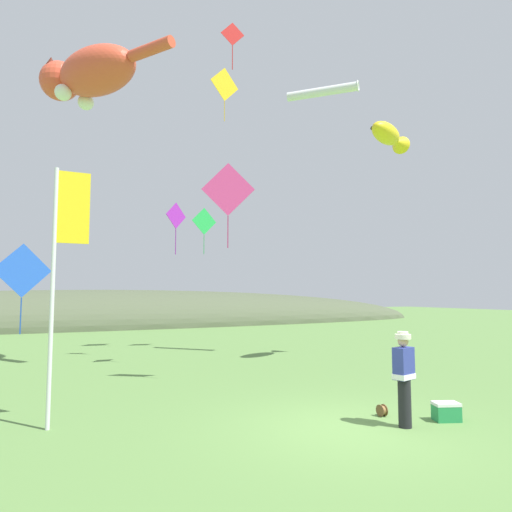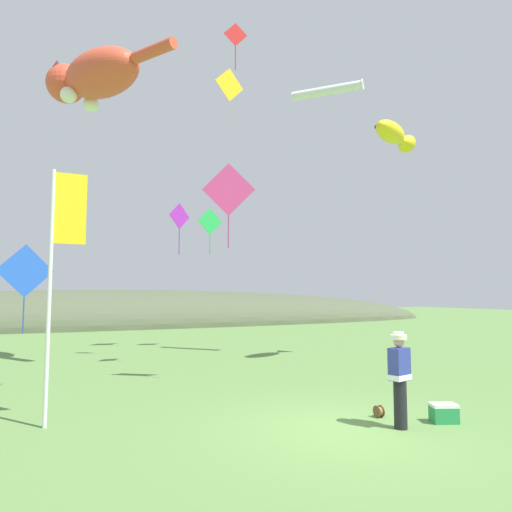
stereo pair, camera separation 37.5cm
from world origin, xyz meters
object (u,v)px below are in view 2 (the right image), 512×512
Objects in this scene: kite_diamond_blue at (25,271)px; kite_diamond_red at (235,35)px; kite_fish_windsock at (394,134)px; kite_diamond_gold at (229,85)px; kite_diamond_green at (210,222)px; kite_diamond_violet at (179,217)px; kite_spool at (379,411)px; picnic_cooler at (444,413)px; kite_diamond_pink at (229,190)px; festival_banner_pole at (59,256)px; kite_tube_streamer at (327,91)px; kite_giant_cat at (94,77)px; festival_attendant at (400,376)px.

kite_diamond_red is (6.38, 1.77, 8.74)m from kite_diamond_blue.
kite_diamond_gold is (-4.59, 4.99, 3.14)m from kite_fish_windsock.
kite_diamond_blue is at bearing 179.96° from kite_fish_windsock.
kite_diamond_green is at bearing 44.28° from kite_diamond_blue.
kite_diamond_red is 0.97× the size of kite_diamond_violet.
kite_diamond_violet reaches higher than kite_spool.
picnic_cooler is 10.21m from kite_diamond_blue.
kite_diamond_violet is 0.76× the size of kite_diamond_pink.
kite_diamond_green is at bearing 57.92° from festival_banner_pole.
kite_diamond_red is at bearing -176.65° from kite_tube_streamer.
kite_diamond_violet is at bearing 29.39° from kite_diamond_blue.
picnic_cooler is 11.07m from kite_fish_windsock.
kite_diamond_gold is 1.36× the size of kite_diamond_red.
kite_diamond_blue is (-11.96, 0.01, -5.31)m from kite_fish_windsock.
kite_spool is at bearing -74.91° from kite_diamond_violet.
kite_giant_cat is 2.29× the size of kite_diamond_gold.
kite_fish_windsock is 1.19× the size of kite_diamond_blue.
kite_tube_streamer is 0.99× the size of kite_diamond_pink.
festival_banner_pole is 7.36m from kite_diamond_violet.
kite_diamond_red is at bearing -26.43° from kite_giant_cat.
kite_diamond_red is at bearing 93.06° from kite_spool.
festival_attendant is 0.74× the size of kite_diamond_pink.
kite_fish_windsock is at bearing 8.97° from kite_diamond_pink.
kite_diamond_violet is (2.87, -1.46, -5.15)m from kite_giant_cat.
kite_diamond_red is at bearing 15.50° from kite_diamond_blue.
kite_tube_streamer is 1.10× the size of kite_diamond_green.
kite_fish_windsock reaches higher than kite_diamond_violet.
kite_diamond_green is at bearing 80.93° from kite_diamond_red.
kite_diamond_gold reaches higher than kite_giant_cat.
kite_tube_streamer reaches higher than kite_diamond_blue.
picnic_cooler is at bearing -80.73° from kite_diamond_red.
kite_diamond_pink reaches higher than kite_spool.
kite_giant_cat reaches higher than kite_tube_streamer.
kite_diamond_green reaches higher than kite_diamond_pink.
kite_giant_cat reaches higher than kite_diamond_pink.
kite_giant_cat reaches higher than kite_diamond_blue.
kite_diamond_gold reaches higher than kite_diamond_violet.
kite_tube_streamer is (-1.53, 2.01, 2.22)m from kite_fish_windsock.
festival_attendant is at bearing -42.53° from kite_diamond_blue.
kite_spool is 0.11× the size of kite_diamond_blue.
kite_diamond_green is 1.18× the size of kite_diamond_violet.
kite_diamond_pink reaches higher than festival_attendant.
kite_spool is 7.05m from festival_banner_pole.
kite_giant_cat is at bearing -151.42° from kite_diamond_green.
picnic_cooler is at bearing -21.91° from festival_banner_pole.
kite_diamond_blue is (-10.43, -2.01, -7.53)m from kite_tube_streamer.
kite_diamond_violet is at bearing 160.38° from kite_fish_windsock.
kite_diamond_blue is at bearing -164.50° from kite_diamond_red.
kite_diamond_gold is at bearing 86.11° from festival_attendant.
picnic_cooler is 15.85m from kite_diamond_gold.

